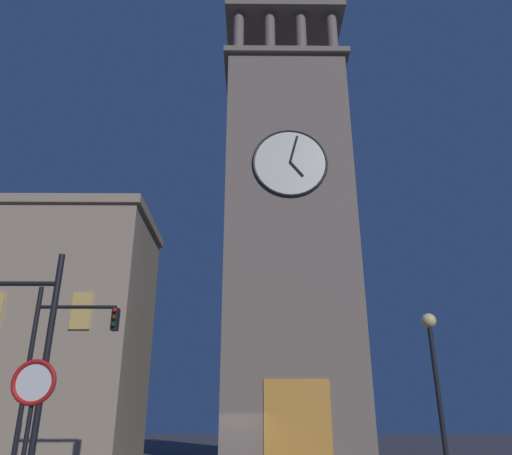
{
  "coord_description": "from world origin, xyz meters",
  "views": [
    {
      "loc": [
        -0.63,
        23.58,
        1.89
      ],
      "look_at": [
        -0.87,
        -4.99,
        13.38
      ],
      "focal_mm": 34.61,
      "sensor_mm": 36.0,
      "label": 1
    }
  ],
  "objects_px": {
    "street_lamp": "(434,365)",
    "no_horn_sign": "(32,398)",
    "traffic_signal_near": "(55,356)",
    "clocktower": "(287,239)",
    "traffic_signal_far": "(0,338)"
  },
  "relations": [
    {
      "from": "traffic_signal_near",
      "to": "no_horn_sign",
      "type": "bearing_deg",
      "value": 109.32
    },
    {
      "from": "traffic_signal_far",
      "to": "traffic_signal_near",
      "type": "bearing_deg",
      "value": -85.96
    },
    {
      "from": "traffic_signal_near",
      "to": "traffic_signal_far",
      "type": "distance_m",
      "value": 4.44
    },
    {
      "from": "traffic_signal_near",
      "to": "no_horn_sign",
      "type": "distance_m",
      "value": 8.43
    },
    {
      "from": "no_horn_sign",
      "to": "clocktower",
      "type": "bearing_deg",
      "value": -106.86
    },
    {
      "from": "street_lamp",
      "to": "no_horn_sign",
      "type": "bearing_deg",
      "value": 32.36
    },
    {
      "from": "traffic_signal_far",
      "to": "street_lamp",
      "type": "height_order",
      "value": "traffic_signal_far"
    },
    {
      "from": "clocktower",
      "to": "traffic_signal_near",
      "type": "bearing_deg",
      "value": 53.72
    },
    {
      "from": "traffic_signal_near",
      "to": "street_lamp",
      "type": "bearing_deg",
      "value": 170.15
    },
    {
      "from": "clocktower",
      "to": "street_lamp",
      "type": "bearing_deg",
      "value": 102.69
    },
    {
      "from": "traffic_signal_near",
      "to": "clocktower",
      "type": "bearing_deg",
      "value": -126.28
    },
    {
      "from": "clocktower",
      "to": "traffic_signal_far",
      "type": "bearing_deg",
      "value": 62.77
    },
    {
      "from": "street_lamp",
      "to": "no_horn_sign",
      "type": "height_order",
      "value": "street_lamp"
    },
    {
      "from": "clocktower",
      "to": "street_lamp",
      "type": "height_order",
      "value": "clocktower"
    },
    {
      "from": "street_lamp",
      "to": "no_horn_sign",
      "type": "xyz_separation_m",
      "value": [
        9.06,
        5.74,
        -1.18
      ]
    }
  ]
}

